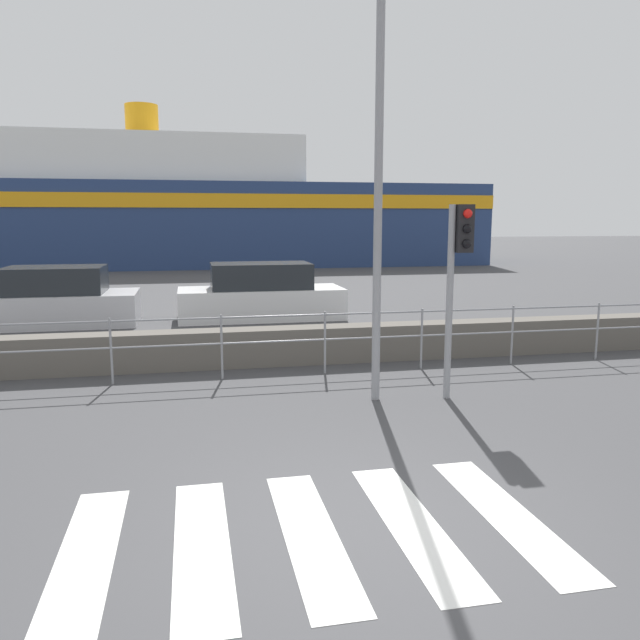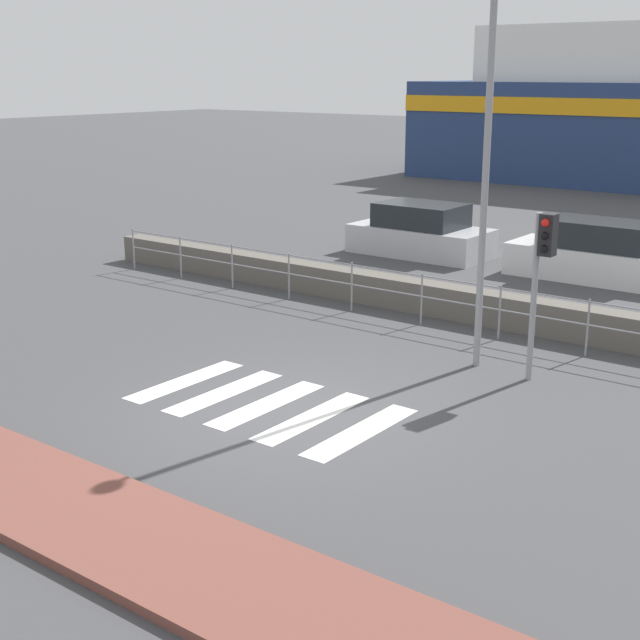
{
  "view_description": "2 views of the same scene",
  "coord_description": "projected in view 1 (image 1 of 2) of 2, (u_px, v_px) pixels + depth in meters",
  "views": [
    {
      "loc": [
        -1.34,
        -4.81,
        2.63
      ],
      "look_at": [
        0.08,
        2.0,
        1.5
      ],
      "focal_mm": 35.0,
      "sensor_mm": 36.0,
      "label": 1
    },
    {
      "loc": [
        8.13,
        -9.88,
        5.03
      ],
      "look_at": [
        -0.14,
        1.0,
        1.2
      ],
      "focal_mm": 50.0,
      "sensor_mm": 36.0,
      "label": 2
    }
  ],
  "objects": [
    {
      "name": "ferry_boat",
      "position": [
        199.0,
        212.0,
        35.91
      ],
      "size": [
        30.8,
        8.68,
        8.85
      ],
      "color": "navy",
      "rests_on": "ground_plane"
    },
    {
      "name": "parked_car_silver",
      "position": [
        56.0,
        300.0,
        15.52
      ],
      "size": [
        3.91,
        1.87,
        1.46
      ],
      "color": "#BCBCC1",
      "rests_on": "ground_plane"
    },
    {
      "name": "crosswalk",
      "position": [
        310.0,
        534.0,
        5.26
      ],
      "size": [
        4.05,
        2.4,
        0.01
      ],
      "color": "silver",
      "rests_on": "ground_plane"
    },
    {
      "name": "seawall",
      "position": [
        268.0,
        346.0,
        11.35
      ],
      "size": [
        21.35,
        0.55,
        0.67
      ],
      "color": "#605B54",
      "rests_on": "ground_plane"
    },
    {
      "name": "traffic_light_far",
      "position": [
        458.0,
        258.0,
        8.95
      ],
      "size": [
        0.34,
        0.32,
        2.83
      ],
      "color": "gray",
      "rests_on": "ground_plane"
    },
    {
      "name": "streetlamp",
      "position": [
        383.0,
        121.0,
        8.39
      ],
      "size": [
        0.32,
        1.09,
        6.39
      ],
      "color": "gray",
      "rests_on": "ground_plane"
    },
    {
      "name": "harbor_fence",
      "position": [
        274.0,
        335.0,
        10.44
      ],
      "size": [
        19.26,
        0.04,
        1.08
      ],
      "color": "gray",
      "rests_on": "ground_plane"
    },
    {
      "name": "parked_car_white",
      "position": [
        261.0,
        295.0,
        16.54
      ],
      "size": [
        4.32,
        1.74,
        1.48
      ],
      "color": "silver",
      "rests_on": "ground_plane"
    },
    {
      "name": "ground_plane",
      "position": [
        359.0,
        529.0,
        5.34
      ],
      "size": [
        160.0,
        160.0,
        0.0
      ],
      "primitive_type": "plane",
      "color": "#424244"
    }
  ]
}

